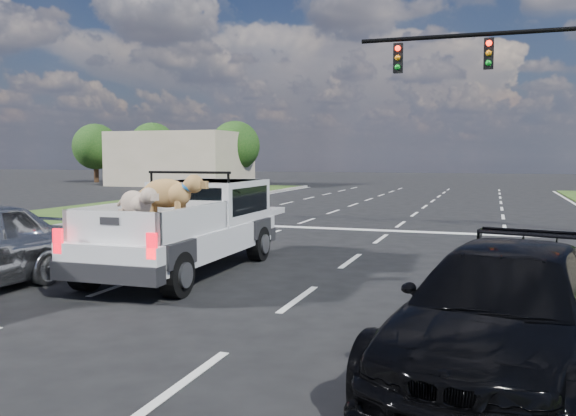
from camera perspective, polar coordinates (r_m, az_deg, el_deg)
name	(u,v)px	position (r m, az deg, el deg)	size (l,w,h in m)	color
ground	(205,292)	(11.12, -7.74, -7.79)	(160.00, 160.00, 0.00)	black
road_markings	(310,243)	(17.15, 2.06, -3.25)	(17.75, 60.00, 0.01)	silver
curb_left	(34,230)	(21.10, -22.69, -1.92)	(0.15, 60.00, 0.14)	gray
building_left	(182,159)	(52.02, -9.90, 4.56)	(10.00, 8.00, 4.40)	#C1AE93
tree_far_a	(96,147)	(59.08, -17.56, 5.49)	(4.20, 4.20, 5.40)	#332114
tree_far_b	(153,146)	(55.76, -12.56, 5.65)	(4.20, 4.20, 5.40)	#332114
tree_far_c	(235,146)	(52.07, -4.96, 5.81)	(4.20, 4.20, 5.40)	#332114
pickup_truck	(188,224)	(12.95, -9.30, -1.52)	(2.17, 5.66, 2.12)	black
black_coupe	(505,313)	(7.17, 19.60, -9.24)	(2.00, 4.93, 1.43)	black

